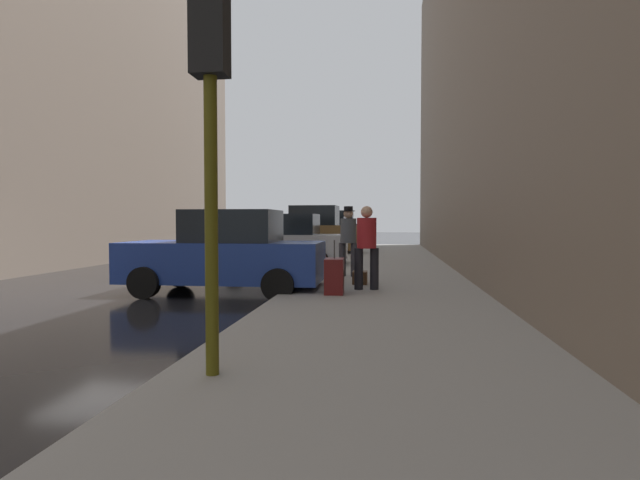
# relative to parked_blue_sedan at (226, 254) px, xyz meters

# --- Properties ---
(ground_plane) EXTENTS (120.00, 120.00, 0.00)m
(ground_plane) POSITION_rel_parked_blue_sedan_xyz_m (-2.65, -0.05, -0.85)
(ground_plane) COLOR black
(sidewalk) EXTENTS (4.00, 40.00, 0.15)m
(sidewalk) POSITION_rel_parked_blue_sedan_xyz_m (3.35, -0.05, -0.77)
(sidewalk) COLOR gray
(sidewalk) RESTS_ON ground_plane
(parked_blue_sedan) EXTENTS (4.23, 2.12, 1.79)m
(parked_blue_sedan) POSITION_rel_parked_blue_sedan_xyz_m (0.00, 0.00, 0.00)
(parked_blue_sedan) COLOR navy
(parked_blue_sedan) RESTS_ON ground_plane
(parked_silver_sedan) EXTENTS (4.23, 2.11, 1.79)m
(parked_silver_sedan) POSITION_rel_parked_blue_sedan_xyz_m (0.00, 6.05, 0.00)
(parked_silver_sedan) COLOR #B7BABF
(parked_silver_sedan) RESTS_ON ground_plane
(parked_bronze_suv) EXTENTS (4.66, 2.17, 2.25)m
(parked_bronze_suv) POSITION_rel_parked_blue_sedan_xyz_m (-0.00, 12.05, 0.18)
(parked_bronze_suv) COLOR brown
(parked_bronze_suv) RESTS_ON ground_plane
(parked_dark_green_sedan) EXTENTS (4.22, 2.10, 1.79)m
(parked_dark_green_sedan) POSITION_rel_parked_blue_sedan_xyz_m (0.00, 17.22, 0.00)
(parked_dark_green_sedan) COLOR #193828
(parked_dark_green_sedan) RESTS_ON ground_plane
(parked_black_suv) EXTENTS (4.63, 2.13, 2.25)m
(parked_black_suv) POSITION_rel_parked_blue_sedan_xyz_m (-0.00, 22.51, 0.18)
(parked_black_suv) COLOR black
(parked_black_suv) RESTS_ON ground_plane
(fire_hydrant) EXTENTS (0.42, 0.22, 0.70)m
(fire_hydrant) POSITION_rel_parked_blue_sedan_xyz_m (1.80, 2.00, -0.35)
(fire_hydrant) COLOR red
(fire_hydrant) RESTS_ON sidewalk
(traffic_light) EXTENTS (0.32, 0.32, 3.60)m
(traffic_light) POSITION_rel_parked_blue_sedan_xyz_m (1.85, -5.97, 1.91)
(traffic_light) COLOR #514C0F
(traffic_light) RESTS_ON sidewalk
(pedestrian_in_red_jacket) EXTENTS (0.52, 0.45, 1.71)m
(pedestrian_in_red_jacket) POSITION_rel_parked_blue_sedan_xyz_m (3.01, -0.09, 0.26)
(pedestrian_in_red_jacket) COLOR black
(pedestrian_in_red_jacket) RESTS_ON sidewalk
(pedestrian_with_beanie) EXTENTS (0.53, 0.49, 1.78)m
(pedestrian_with_beanie) POSITION_rel_parked_blue_sedan_xyz_m (2.45, 2.31, 0.29)
(pedestrian_with_beanie) COLOR #333338
(pedestrian_with_beanie) RESTS_ON sidewalk
(rolling_suitcase) EXTENTS (0.38, 0.57, 1.04)m
(rolling_suitcase) POSITION_rel_parked_blue_sedan_xyz_m (2.42, -0.76, -0.36)
(rolling_suitcase) COLOR #591414
(rolling_suitcase) RESTS_ON sidewalk
(duffel_bag) EXTENTS (0.32, 0.44, 0.28)m
(duffel_bag) POSITION_rel_parked_blue_sedan_xyz_m (2.83, 0.82, -0.56)
(duffel_bag) COLOR #472D19
(duffel_bag) RESTS_ON sidewalk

